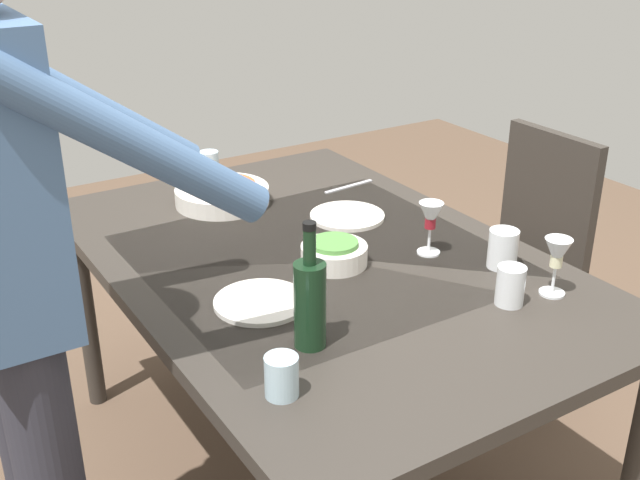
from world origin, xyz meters
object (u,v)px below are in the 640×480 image
at_px(water_cup_near_left, 503,249).
at_px(dinner_plate_far, 261,302).
at_px(side_bowl_salad, 334,253).
at_px(water_cup_near_right, 510,286).
at_px(water_cup_far_right, 210,166).
at_px(wine_glass_left, 557,256).
at_px(dining_table, 320,278).
at_px(serving_bowl_pasta, 222,194).
at_px(wine_bottle, 310,301).
at_px(person_server, 17,280).
at_px(dinner_plate_near, 347,216).
at_px(water_cup_far_left, 282,376).
at_px(chair_near, 524,243).
at_px(wine_glass_right, 430,219).

relative_size(water_cup_near_left, dinner_plate_far, 0.46).
bearing_deg(side_bowl_salad, water_cup_near_right, -149.63).
bearing_deg(water_cup_far_right, wine_glass_left, -162.78).
distance_m(dining_table, serving_bowl_pasta, 0.51).
height_order(water_cup_near_left, side_bowl_salad, water_cup_near_left).
bearing_deg(wine_bottle, dining_table, -34.89).
relative_size(water_cup_near_left, water_cup_far_right, 0.99).
relative_size(wine_bottle, water_cup_near_left, 2.80).
height_order(wine_glass_left, water_cup_near_right, wine_glass_left).
height_order(person_server, dinner_plate_near, person_server).
distance_m(water_cup_far_left, serving_bowl_pasta, 1.06).
relative_size(chair_near, wine_bottle, 3.07).
bearing_deg(wine_bottle, serving_bowl_pasta, -13.18).
height_order(wine_glass_right, water_cup_far_left, wine_glass_right).
bearing_deg(water_cup_far_right, water_cup_near_left, -159.87).
xyz_separation_m(person_server, wine_glass_right, (-0.00, -1.07, -0.10)).
bearing_deg(person_server, water_cup_far_right, -43.42).
height_order(chair_near, wine_bottle, wine_bottle).
distance_m(person_server, water_cup_far_right, 1.19).
distance_m(dining_table, wine_glass_right, 0.35).
bearing_deg(dinner_plate_far, dinner_plate_near, -54.88).
bearing_deg(water_cup_near_right, wine_glass_left, -99.42).
xyz_separation_m(wine_bottle, serving_bowl_pasta, (0.87, -0.20, -0.08)).
distance_m(wine_bottle, water_cup_far_right, 1.12).
relative_size(dining_table, wine_bottle, 5.52).
bearing_deg(dinner_plate_near, wine_glass_right, -171.69).
distance_m(water_cup_near_left, serving_bowl_pasta, 0.92).
bearing_deg(chair_near, side_bowl_salad, 100.25).
relative_size(dining_table, side_bowl_salad, 9.07).
bearing_deg(water_cup_near_left, water_cup_far_left, 103.72).
distance_m(side_bowl_salad, dinner_plate_far, 0.29).
distance_m(water_cup_far_right, dinner_plate_far, 0.91).
distance_m(chair_near, person_server, 1.80).
height_order(water_cup_near_right, water_cup_far_left, water_cup_near_right).
bearing_deg(wine_glass_right, wine_glass_left, -162.68).
distance_m(side_bowl_salad, dinner_plate_near, 0.33).
bearing_deg(wine_glass_right, water_cup_far_right, 17.17).
relative_size(water_cup_far_right, serving_bowl_pasta, 0.36).
height_order(water_cup_near_left, water_cup_far_right, water_cup_far_right).
xyz_separation_m(side_bowl_salad, dinner_plate_far, (-0.09, 0.27, -0.03)).
bearing_deg(serving_bowl_pasta, water_cup_near_left, -151.93).
bearing_deg(wine_glass_left, water_cup_far_right, 17.22).
relative_size(serving_bowl_pasta, dinner_plate_near, 1.30).
height_order(wine_glass_left, wine_glass_right, same).
bearing_deg(water_cup_near_left, dinner_plate_far, 75.97).
height_order(dining_table, wine_glass_right, wine_glass_right).
distance_m(water_cup_near_left, water_cup_near_right, 0.21).
xyz_separation_m(water_cup_near_right, side_bowl_salad, (0.41, 0.24, -0.02)).
height_order(water_cup_near_left, water_cup_far_left, water_cup_near_left).
relative_size(wine_bottle, water_cup_near_right, 2.98).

